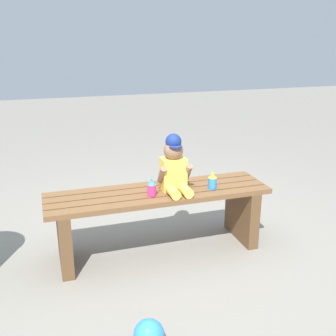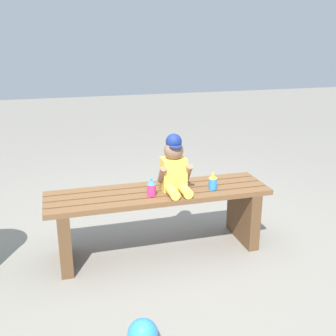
{
  "view_description": "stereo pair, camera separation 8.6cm",
  "coord_description": "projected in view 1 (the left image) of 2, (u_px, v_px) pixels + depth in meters",
  "views": [
    {
      "loc": [
        -0.75,
        -2.58,
        1.52
      ],
      "look_at": [
        0.05,
        -0.05,
        0.65
      ],
      "focal_mm": 43.9,
      "sensor_mm": 36.0,
      "label": 1
    },
    {
      "loc": [
        -0.67,
        -2.61,
        1.52
      ],
      "look_at": [
        0.05,
        -0.05,
        0.65
      ],
      "focal_mm": 43.9,
      "sensor_mm": 36.0,
      "label": 2
    }
  ],
  "objects": [
    {
      "name": "child_figure",
      "position": [
        174.0,
        167.0,
        2.84
      ],
      "size": [
        0.23,
        0.27,
        0.4
      ],
      "color": "#F2C64C",
      "rests_on": "park_bench"
    },
    {
      "name": "ground_plane",
      "position": [
        159.0,
        250.0,
        3.03
      ],
      "size": [
        16.0,
        16.0,
        0.0
      ],
      "primitive_type": "plane",
      "color": "gray"
    },
    {
      "name": "sippy_cup_left",
      "position": [
        152.0,
        188.0,
        2.78
      ],
      "size": [
        0.06,
        0.06,
        0.12
      ],
      "color": "#E5337F",
      "rests_on": "park_bench"
    },
    {
      "name": "park_bench",
      "position": [
        159.0,
        211.0,
        2.93
      ],
      "size": [
        1.57,
        0.42,
        0.47
      ],
      "color": "brown",
      "rests_on": "ground_plane"
    },
    {
      "name": "sippy_cup_right",
      "position": [
        212.0,
        181.0,
        2.91
      ],
      "size": [
        0.06,
        0.06,
        0.12
      ],
      "color": "#338CE5",
      "rests_on": "park_bench"
    },
    {
      "name": "toy_ball",
      "position": [
        149.0,
        335.0,
        2.06
      ],
      "size": [
        0.16,
        0.16,
        0.16
      ],
      "primitive_type": "sphere",
      "color": "#338CE5",
      "rests_on": "ground_plane"
    }
  ]
}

